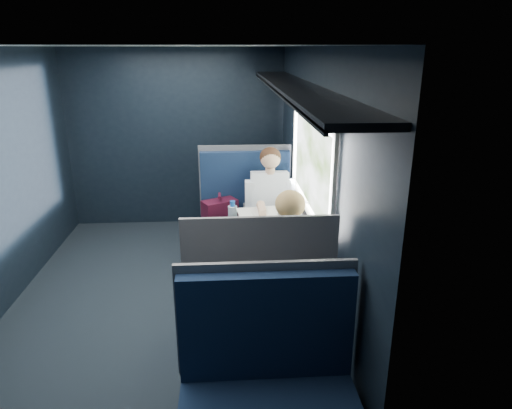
{
  "coord_description": "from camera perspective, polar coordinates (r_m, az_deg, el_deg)",
  "views": [
    {
      "loc": [
        0.64,
        -3.87,
        2.29
      ],
      "look_at": [
        0.9,
        0.0,
        0.95
      ],
      "focal_mm": 32.0,
      "sensor_mm": 36.0,
      "label": 1
    }
  ],
  "objects": [
    {
      "name": "seat_bay_far",
      "position": [
        3.54,
        0.14,
        -12.93
      ],
      "size": [
        1.04,
        0.62,
        1.26
      ],
      "color": "#0C1935",
      "rests_on": "ground"
    },
    {
      "name": "room_shell",
      "position": [
        4.0,
        -12.71,
        6.87
      ],
      "size": [
        3.0,
        4.4,
        2.4
      ],
      "color": "black",
      "rests_on": "ground"
    },
    {
      "name": "papers",
      "position": [
        4.3,
        2.06,
        -2.06
      ],
      "size": [
        0.67,
        0.89,
        0.01
      ],
      "primitive_type": "cube",
      "rotation": [
        0.0,
        0.0,
        0.12
      ],
      "color": "white",
      "rests_on": "table"
    },
    {
      "name": "cup",
      "position": [
        4.62,
        4.96,
        -0.02
      ],
      "size": [
        0.07,
        0.07,
        0.09
      ],
      "primitive_type": "cylinder",
      "color": "white",
      "rests_on": "table"
    },
    {
      "name": "woman",
      "position": [
        3.56,
        4.01,
        -7.04
      ],
      "size": [
        0.53,
        0.56,
        1.32
      ],
      "color": "black",
      "rests_on": "ground"
    },
    {
      "name": "seat_row_back",
      "position": [
        2.81,
        1.56,
        -23.0
      ],
      "size": [
        1.04,
        0.51,
        1.16
      ],
      "color": "#0C1935",
      "rests_on": "ground"
    },
    {
      "name": "bottle_small",
      "position": [
        4.4,
        4.84,
        -0.39
      ],
      "size": [
        0.06,
        0.06,
        0.2
      ],
      "color": "silver",
      "rests_on": "table"
    },
    {
      "name": "seat_row_front",
      "position": [
        5.98,
        -1.63,
        0.71
      ],
      "size": [
        1.04,
        0.51,
        1.16
      ],
      "color": "#0C1935",
      "rests_on": "ground"
    },
    {
      "name": "laptop",
      "position": [
        4.35,
        5.24,
        -1.05
      ],
      "size": [
        0.28,
        0.33,
        0.21
      ],
      "color": "silver",
      "rests_on": "table"
    },
    {
      "name": "table",
      "position": [
        4.22,
        1.8,
        -3.64
      ],
      "size": [
        0.62,
        1.0,
        0.74
      ],
      "color": "#54565E",
      "rests_on": "ground"
    },
    {
      "name": "ground",
      "position": [
        4.55,
        -11.64,
        -11.7
      ],
      "size": [
        2.8,
        4.2,
        0.01
      ],
      "primitive_type": "cube",
      "color": "black"
    },
    {
      "name": "man",
      "position": [
        4.85,
        1.8,
        0.16
      ],
      "size": [
        0.53,
        0.56,
        1.32
      ],
      "color": "black",
      "rests_on": "ground"
    },
    {
      "name": "seat_bay_near",
      "position": [
        5.1,
        -1.41,
        -2.4
      ],
      "size": [
        1.04,
        0.62,
        1.26
      ],
      "color": "#0C1935",
      "rests_on": "ground"
    }
  ]
}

